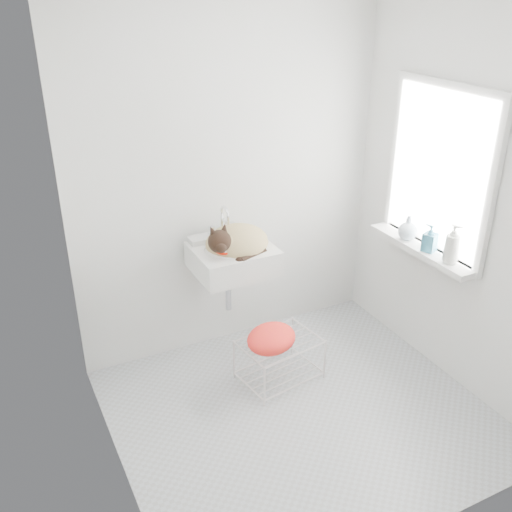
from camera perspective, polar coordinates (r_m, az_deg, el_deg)
name	(u,v)px	position (r m, az deg, el deg)	size (l,w,h in m)	color
floor	(300,413)	(3.74, 4.36, -15.13)	(2.20, 2.00, 0.02)	#B2B8BE
back_wall	(230,175)	(3.90, -2.60, 7.95)	(2.20, 0.02, 2.50)	white
right_wall	(464,196)	(3.73, 19.77, 5.60)	(0.02, 2.00, 2.50)	white
left_wall	(99,271)	(2.70, -15.20, -1.43)	(0.02, 2.00, 2.50)	white
window_glass	(441,171)	(3.82, 17.73, 7.96)	(0.01, 0.80, 1.00)	white
window_frame	(439,172)	(3.81, 17.57, 7.93)	(0.04, 0.90, 1.10)	white
windowsill	(421,249)	(3.96, 15.94, 0.68)	(0.16, 0.88, 0.04)	white
sink	(233,247)	(3.78, -2.31, 0.86)	(0.52, 0.45, 0.21)	white
faucet	(221,218)	(3.88, -3.46, 3.74)	(0.19, 0.13, 0.19)	silver
cat	(235,242)	(3.76, -2.03, 1.35)	(0.45, 0.37, 0.28)	tan
wire_rack	(279,359)	(3.91, 2.32, -10.12)	(0.50, 0.35, 0.30)	silver
towel	(271,344)	(3.74, 1.52, -8.66)	(0.35, 0.25, 0.14)	#FF5C06
bottle_a	(449,263)	(3.77, 18.49, -0.61)	(0.08, 0.08, 0.21)	silver
bottle_b	(428,251)	(3.89, 16.60, 0.49)	(0.08, 0.08, 0.18)	teal
bottle_c	(407,239)	(4.03, 14.61, 1.65)	(0.13, 0.13, 0.17)	silver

